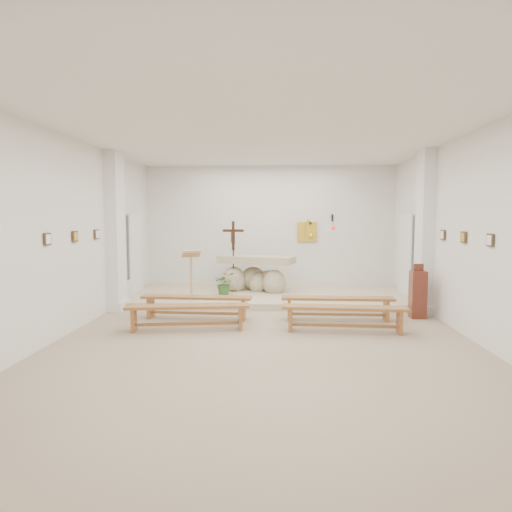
{
  "coord_description": "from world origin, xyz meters",
  "views": [
    {
      "loc": [
        0.2,
        -7.93,
        2.08
      ],
      "look_at": [
        -0.23,
        1.6,
        1.25
      ],
      "focal_mm": 32.0,
      "sensor_mm": 36.0,
      "label": 1
    }
  ],
  "objects_px": {
    "donation_pedestal": "(418,294)",
    "bench_left_second": "(188,311)",
    "altar": "(256,276)",
    "bench_left_front": "(197,302)",
    "lectern": "(191,274)",
    "bench_right_second": "(344,313)",
    "crucifix_stand": "(233,251)",
    "bench_right_front": "(337,303)"
  },
  "relations": [
    {
      "from": "altar",
      "to": "crucifix_stand",
      "type": "bearing_deg",
      "value": -153.69
    },
    {
      "from": "donation_pedestal",
      "to": "bench_left_second",
      "type": "xyz_separation_m",
      "value": [
        -4.52,
        -1.26,
        -0.14
      ]
    },
    {
      "from": "crucifix_stand",
      "to": "bench_left_second",
      "type": "height_order",
      "value": "crucifix_stand"
    },
    {
      "from": "lectern",
      "to": "crucifix_stand",
      "type": "height_order",
      "value": "crucifix_stand"
    },
    {
      "from": "altar",
      "to": "bench_left_front",
      "type": "distance_m",
      "value": 2.92
    },
    {
      "from": "altar",
      "to": "crucifix_stand",
      "type": "height_order",
      "value": "crucifix_stand"
    },
    {
      "from": "bench_left_second",
      "to": "donation_pedestal",
      "type": "bearing_deg",
      "value": 8.02
    },
    {
      "from": "lectern",
      "to": "bench_right_second",
      "type": "bearing_deg",
      "value": -54.82
    },
    {
      "from": "crucifix_stand",
      "to": "bench_left_front",
      "type": "relative_size",
      "value": 0.8
    },
    {
      "from": "donation_pedestal",
      "to": "bench_left_front",
      "type": "relative_size",
      "value": 0.5
    },
    {
      "from": "altar",
      "to": "bench_left_front",
      "type": "bearing_deg",
      "value": -95.03
    },
    {
      "from": "lectern",
      "to": "bench_right_front",
      "type": "relative_size",
      "value": 0.51
    },
    {
      "from": "crucifix_stand",
      "to": "bench_left_front",
      "type": "distance_m",
      "value": 2.79
    },
    {
      "from": "bench_left_front",
      "to": "bench_left_second",
      "type": "distance_m",
      "value": 0.95
    },
    {
      "from": "donation_pedestal",
      "to": "bench_right_second",
      "type": "height_order",
      "value": "donation_pedestal"
    },
    {
      "from": "lectern",
      "to": "bench_left_second",
      "type": "xyz_separation_m",
      "value": [
        0.4,
        -2.5,
        -0.36
      ]
    },
    {
      "from": "altar",
      "to": "bench_left_second",
      "type": "height_order",
      "value": "altar"
    },
    {
      "from": "crucifix_stand",
      "to": "lectern",
      "type": "bearing_deg",
      "value": -124.78
    },
    {
      "from": "lectern",
      "to": "bench_right_second",
      "type": "distance_m",
      "value": 4.11
    },
    {
      "from": "lectern",
      "to": "bench_right_second",
      "type": "height_order",
      "value": "lectern"
    },
    {
      "from": "lectern",
      "to": "bench_right_front",
      "type": "distance_m",
      "value": 3.61
    },
    {
      "from": "donation_pedestal",
      "to": "bench_right_second",
      "type": "xyz_separation_m",
      "value": [
        -1.68,
        -1.26,
        -0.14
      ]
    },
    {
      "from": "altar",
      "to": "bench_left_second",
      "type": "distance_m",
      "value": 3.81
    },
    {
      "from": "altar",
      "to": "bench_right_second",
      "type": "xyz_separation_m",
      "value": [
        1.77,
        -3.65,
        -0.18
      ]
    },
    {
      "from": "altar",
      "to": "lectern",
      "type": "distance_m",
      "value": 1.88
    },
    {
      "from": "altar",
      "to": "lectern",
      "type": "xyz_separation_m",
      "value": [
        -1.47,
        -1.15,
        0.19
      ]
    },
    {
      "from": "altar",
      "to": "bench_left_second",
      "type": "xyz_separation_m",
      "value": [
        -1.07,
        -3.65,
        -0.18
      ]
    },
    {
      "from": "bench_left_front",
      "to": "bench_right_second",
      "type": "bearing_deg",
      "value": -15.03
    },
    {
      "from": "donation_pedestal",
      "to": "bench_left_second",
      "type": "relative_size",
      "value": 0.49
    },
    {
      "from": "crucifix_stand",
      "to": "bench_left_second",
      "type": "xyz_separation_m",
      "value": [
        -0.5,
        -3.55,
        -0.84
      ]
    },
    {
      "from": "altar",
      "to": "donation_pedestal",
      "type": "xyz_separation_m",
      "value": [
        3.45,
        -2.39,
        -0.04
      ]
    },
    {
      "from": "lectern",
      "to": "bench_left_front",
      "type": "height_order",
      "value": "lectern"
    },
    {
      "from": "bench_left_front",
      "to": "bench_left_second",
      "type": "xyz_separation_m",
      "value": [
        0.0,
        -0.95,
        0.0
      ]
    },
    {
      "from": "altar",
      "to": "bench_right_front",
      "type": "height_order",
      "value": "altar"
    },
    {
      "from": "bench_right_second",
      "to": "donation_pedestal",
      "type": "bearing_deg",
      "value": 40.63
    },
    {
      "from": "lectern",
      "to": "crucifix_stand",
      "type": "distance_m",
      "value": 1.47
    },
    {
      "from": "altar",
      "to": "bench_left_front",
      "type": "relative_size",
      "value": 0.92
    },
    {
      "from": "crucifix_stand",
      "to": "bench_left_front",
      "type": "xyz_separation_m",
      "value": [
        -0.5,
        -2.61,
        -0.84
      ]
    },
    {
      "from": "lectern",
      "to": "donation_pedestal",
      "type": "distance_m",
      "value": 5.08
    },
    {
      "from": "altar",
      "to": "bench_right_second",
      "type": "bearing_deg",
      "value": -47.48
    },
    {
      "from": "altar",
      "to": "lectern",
      "type": "height_order",
      "value": "lectern"
    },
    {
      "from": "donation_pedestal",
      "to": "bench_right_front",
      "type": "relative_size",
      "value": 0.5
    }
  ]
}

